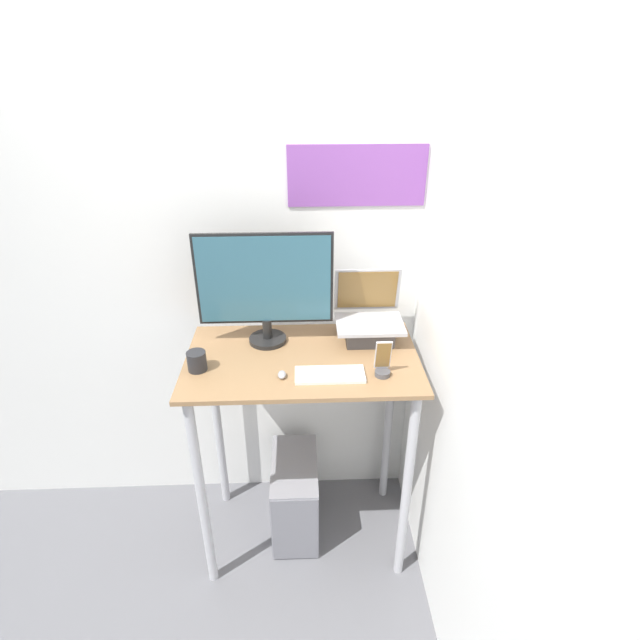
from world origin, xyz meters
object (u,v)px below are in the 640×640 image
object	(u,v)px
keyboard	(330,374)
cell_phone	(383,364)
laptop	(369,323)
mouse	(282,375)
computer_tower	(296,495)
monitor	(265,287)

from	to	relation	value
keyboard	cell_phone	size ratio (longest dim) A/B	1.79
laptop	mouse	xyz separation A→B (m)	(-0.39, -0.30, -0.07)
keyboard	computer_tower	distance (m)	0.93
cell_phone	monitor	bearing A→B (deg)	148.73
monitor	keyboard	distance (m)	0.47
monitor	computer_tower	bearing A→B (deg)	-41.51
laptop	keyboard	world-z (taller)	laptop
monitor	computer_tower	distance (m)	1.16
laptop	keyboard	xyz separation A→B (m)	(-0.19, -0.30, -0.07)
laptop	mouse	bearing A→B (deg)	-142.56
computer_tower	cell_phone	bearing A→B (deg)	-27.94
laptop	monitor	distance (m)	0.50
monitor	cell_phone	size ratio (longest dim) A/B	3.73
cell_phone	laptop	bearing A→B (deg)	93.78
cell_phone	mouse	bearing A→B (deg)	-179.71
keyboard	mouse	world-z (taller)	mouse
laptop	monitor	xyz separation A→B (m)	(-0.46, -0.00, 0.19)
keyboard	mouse	xyz separation A→B (m)	(-0.19, 0.00, 0.00)
monitor	keyboard	world-z (taller)	monitor
mouse	computer_tower	world-z (taller)	mouse
keyboard	computer_tower	size ratio (longest dim) A/B	0.63
laptop	computer_tower	size ratio (longest dim) A/B	0.69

